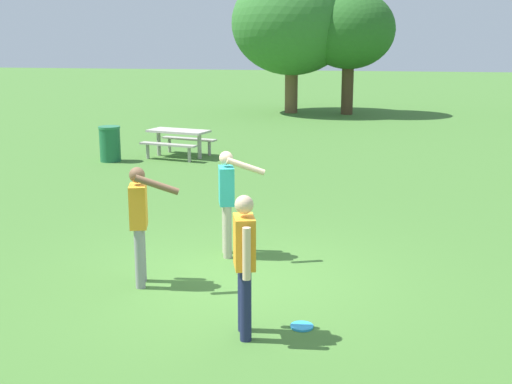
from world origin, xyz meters
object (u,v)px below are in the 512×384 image
object	(u,v)px
person_thrower	(227,195)
tree_tall_left	(292,23)
frisbee	(302,326)
picnic_table_far	(179,137)
trash_can_further_along	(110,144)
tree_broad_center	(349,30)
person_catcher	(244,257)
person_bystander	(140,217)

from	to	relation	value
person_thrower	tree_tall_left	bearing A→B (deg)	95.42
frisbee	picnic_table_far	size ratio (longest dim) A/B	0.14
frisbee	trash_can_further_along	world-z (taller)	trash_can_further_along
picnic_table_far	tree_tall_left	distance (m)	12.38
picnic_table_far	tree_broad_center	distance (m)	12.76
frisbee	person_catcher	bearing A→B (deg)	-151.42
tree_broad_center	picnic_table_far	bearing A→B (deg)	-108.74
tree_broad_center	tree_tall_left	bearing A→B (deg)	177.76
frisbee	tree_broad_center	size ratio (longest dim) A/B	0.05
trash_can_further_along	tree_broad_center	xyz separation A→B (m)	(5.62, 12.73, 3.11)
tree_tall_left	frisbee	bearing A→B (deg)	-81.47
person_thrower	person_catcher	world-z (taller)	same
person_catcher	trash_can_further_along	xyz separation A→B (m)	(-5.88, 9.95, -0.46)
picnic_table_far	tree_broad_center	xyz separation A→B (m)	(3.98, 11.73, 3.03)
person_catcher	trash_can_further_along	world-z (taller)	person_catcher
tree_broad_center	person_thrower	bearing A→B (deg)	-91.69
picnic_table_far	person_thrower	bearing A→B (deg)	-67.53
trash_can_further_along	person_catcher	bearing A→B (deg)	-59.41
person_catcher	person_bystander	bearing A→B (deg)	142.90
person_catcher	tree_broad_center	size ratio (longest dim) A/B	0.31
person_bystander	tree_tall_left	xyz separation A→B (m)	(-1.04, 21.48, 2.93)
person_thrower	tree_broad_center	distance (m)	20.12
person_catcher	person_bystander	xyz separation A→B (m)	(-1.72, 1.30, 0.02)
person_thrower	tree_broad_center	size ratio (longest dim) A/B	0.31
frisbee	tree_broad_center	world-z (taller)	tree_broad_center
picnic_table_far	tree_tall_left	size ratio (longest dim) A/B	0.32
picnic_table_far	trash_can_further_along	size ratio (longest dim) A/B	2.06
person_catcher	tree_tall_left	bearing A→B (deg)	96.90
person_thrower	trash_can_further_along	world-z (taller)	person_thrower
person_thrower	frisbee	world-z (taller)	person_thrower
picnic_table_far	tree_broad_center	size ratio (longest dim) A/B	0.37
person_thrower	person_catcher	bearing A→B (deg)	-72.71
person_thrower	picnic_table_far	size ratio (longest dim) A/B	0.83
frisbee	picnic_table_far	bearing A→B (deg)	114.61
person_catcher	tree_broad_center	distance (m)	22.84
frisbee	trash_can_further_along	size ratio (longest dim) A/B	0.28
person_thrower	tree_tall_left	size ratio (longest dim) A/B	0.27
frisbee	tree_tall_left	xyz separation A→B (m)	(-3.37, 22.44, 3.88)
picnic_table_far	frisbee	bearing A→B (deg)	-65.39
tree_broad_center	trash_can_further_along	bearing A→B (deg)	-113.81
frisbee	person_bystander	bearing A→B (deg)	157.52
frisbee	trash_can_further_along	bearing A→B (deg)	124.04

